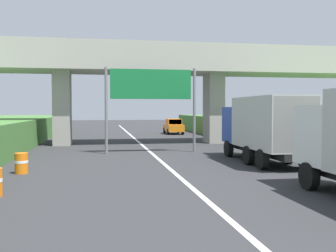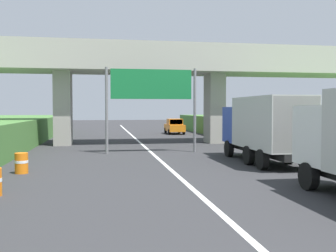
{
  "view_description": "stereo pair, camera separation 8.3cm",
  "coord_description": "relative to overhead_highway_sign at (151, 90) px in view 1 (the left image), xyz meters",
  "views": [
    {
      "loc": [
        -3.19,
        -2.4,
        2.8
      ],
      "look_at": [
        0.0,
        15.93,
        2.0
      ],
      "focal_mm": 41.4,
      "sensor_mm": 36.0,
      "label": 1
    },
    {
      "loc": [
        -3.11,
        -2.42,
        2.8
      ],
      "look_at": [
        0.0,
        15.93,
        2.0
      ],
      "focal_mm": 41.4,
      "sensor_mm": 36.0,
      "label": 2
    }
  ],
  "objects": [
    {
      "name": "lane_centre_stripe",
      "position": [
        0.0,
        0.93,
        -4.04
      ],
      "size": [
        0.2,
        86.34,
        0.01
      ],
      "primitive_type": "cube",
      "color": "white",
      "rests_on": "ground"
    },
    {
      "name": "overpass_bridge",
      "position": [
        0.0,
        6.72,
        1.98
      ],
      "size": [
        40.0,
        4.8,
        7.96
      ],
      "color": "#ADA89E",
      "rests_on": "ground"
    },
    {
      "name": "overhead_highway_sign",
      "position": [
        0.0,
        0.0,
        0.0
      ],
      "size": [
        5.88,
        0.18,
        5.46
      ],
      "color": "slate",
      "rests_on": "ground"
    },
    {
      "name": "truck_blue",
      "position": [
        5.23,
        -5.58,
        -2.11
      ],
      "size": [
        2.44,
        7.3,
        3.44
      ],
      "color": "black",
      "rests_on": "ground"
    },
    {
      "name": "car_orange",
      "position": [
        5.0,
        18.69,
        -3.19
      ],
      "size": [
        1.86,
        4.1,
        1.72
      ],
      "color": "orange",
      "rests_on": "ground"
    },
    {
      "name": "construction_barrel_2",
      "position": [
        -6.62,
        -7.01,
        -3.59
      ],
      "size": [
        0.57,
        0.57,
        0.9
      ],
      "color": "orange",
      "rests_on": "ground"
    }
  ]
}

